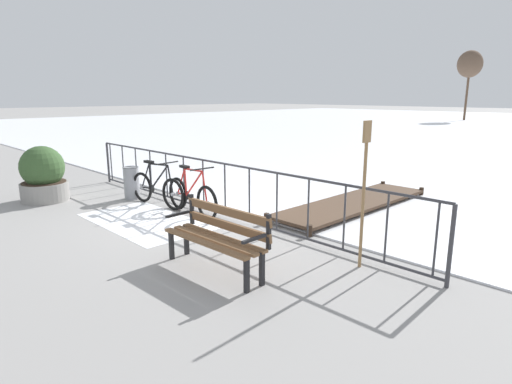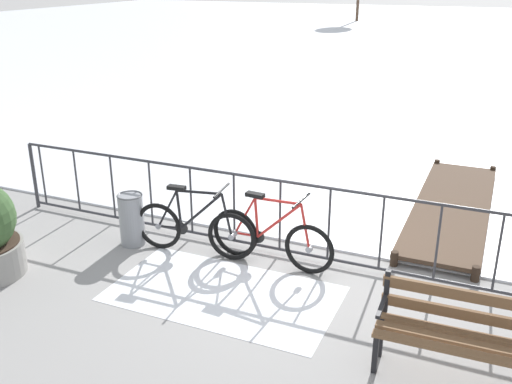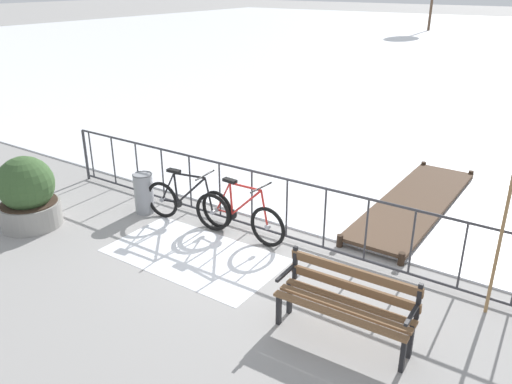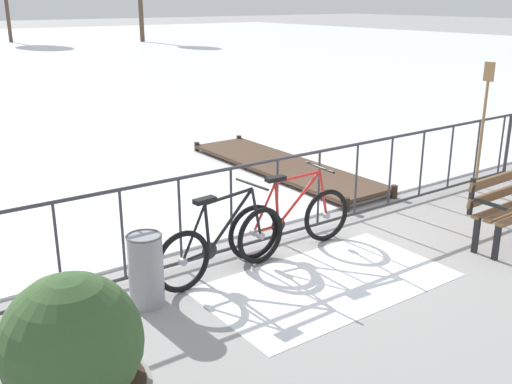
% 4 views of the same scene
% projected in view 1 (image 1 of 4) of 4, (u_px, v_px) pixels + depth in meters
% --- Properties ---
extents(ground_plane, '(160.00, 160.00, 0.00)m').
position_uv_depth(ground_plane, '(215.00, 215.00, 8.32)').
color(ground_plane, gray).
extents(snow_patch, '(2.67, 1.48, 0.01)m').
position_uv_depth(snow_patch, '(145.00, 221.00, 7.90)').
color(snow_patch, white).
rests_on(snow_patch, ground).
extents(railing_fence, '(9.06, 0.06, 1.07)m').
position_uv_depth(railing_fence, '(214.00, 187.00, 8.19)').
color(railing_fence, '#38383D').
rests_on(railing_fence, ground).
extents(bicycle_near_railing, '(1.71, 0.52, 0.97)m').
position_uv_depth(bicycle_near_railing, '(157.00, 189.00, 8.91)').
color(bicycle_near_railing, black).
rests_on(bicycle_near_railing, ground).
extents(bicycle_second, '(1.71, 0.52, 0.97)m').
position_uv_depth(bicycle_second, '(192.00, 196.00, 8.28)').
color(bicycle_second, black).
rests_on(bicycle_second, ground).
extents(park_bench, '(1.61, 0.53, 0.89)m').
position_uv_depth(park_bench, '(219.00, 233.00, 5.61)').
color(park_bench, brown).
rests_on(park_bench, ground).
extents(planter_with_shrub, '(0.99, 0.99, 1.22)m').
position_uv_depth(planter_with_shrub, '(43.00, 175.00, 9.31)').
color(planter_with_shrub, gray).
rests_on(planter_with_shrub, ground).
extents(trash_bin, '(0.35, 0.35, 0.73)m').
position_uv_depth(trash_bin, '(132.00, 183.00, 9.51)').
color(trash_bin, gray).
rests_on(trash_bin, ground).
extents(oar_upright, '(0.04, 0.16, 1.98)m').
position_uv_depth(oar_upright, '(364.00, 186.00, 5.55)').
color(oar_upright, '#937047').
rests_on(oar_upright, ground).
extents(wooden_dock, '(1.10, 4.24, 0.20)m').
position_uv_depth(wooden_dock, '(353.00, 203.00, 8.77)').
color(wooden_dock, '#4C3828').
rests_on(wooden_dock, ground).
extents(tree_centre, '(2.15, 2.15, 6.18)m').
position_uv_depth(tree_centre, '(470.00, 65.00, 37.97)').
color(tree_centre, brown).
rests_on(tree_centre, ground).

